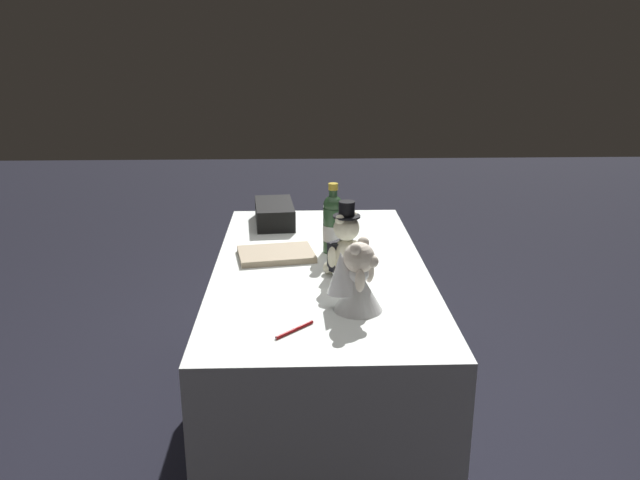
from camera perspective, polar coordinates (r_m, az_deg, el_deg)
name	(u,v)px	position (r m, az deg, el deg)	size (l,w,h in m)	color
ground_plane	(320,437)	(2.79, 0.00, -17.04)	(12.00, 12.00, 0.00)	black
reception_table	(320,355)	(2.59, 0.00, -10.15)	(1.54, 0.79, 0.76)	white
teddy_bear_groom	(345,246)	(2.30, 2.20, -0.54)	(0.14, 0.13, 0.28)	beige
teddy_bear_bride	(355,279)	(2.03, 3.09, -3.43)	(0.18, 0.21, 0.23)	white
champagne_bottle	(333,223)	(2.54, 1.15, 1.51)	(0.08, 0.08, 0.28)	#2A4B2B
signing_pen	(293,330)	(1.91, -2.38, -8.00)	(0.12, 0.12, 0.01)	maroon
gift_case_black	(274,213)	(2.94, -4.06, 2.36)	(0.33, 0.20, 0.10)	black
guestbook	(276,254)	(2.52, -3.91, -1.27)	(0.20, 0.29, 0.02)	tan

